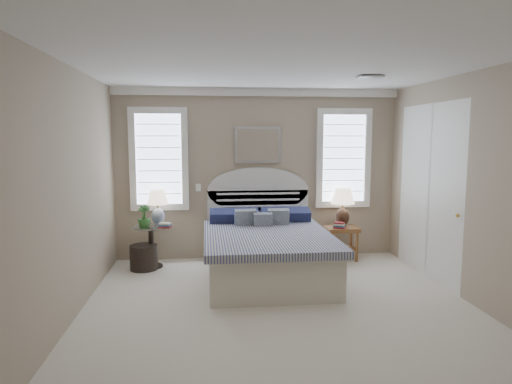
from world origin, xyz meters
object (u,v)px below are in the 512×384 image
object	(u,v)px
bed	(266,249)
lamp_left	(158,203)
nightstand_right	(342,236)
side_table_left	(151,242)
floor_pot	(144,257)
lamp_right	(343,202)

from	to	relation	value
bed	lamp_left	size ratio (longest dim) A/B	4.31
bed	nightstand_right	xyz separation A→B (m)	(1.30, 0.69, 0.00)
side_table_left	floor_pot	bearing A→B (deg)	-134.37
bed	lamp_left	bearing A→B (deg)	154.37
lamp_right	nightstand_right	bearing A→B (deg)	-109.63
bed	floor_pot	world-z (taller)	bed
bed	side_table_left	xyz separation A→B (m)	(-1.65, 0.59, 0.00)
side_table_left	lamp_left	size ratio (longest dim) A/B	1.19
nightstand_right	lamp_right	distance (m)	0.54
side_table_left	nightstand_right	bearing A→B (deg)	1.94
bed	floor_pot	distance (m)	1.83
lamp_right	floor_pot	bearing A→B (deg)	-173.87
bed	side_table_left	bearing A→B (deg)	160.26
nightstand_right	lamp_right	bearing A→B (deg)	70.37
side_table_left	lamp_right	world-z (taller)	lamp_right
side_table_left	floor_pot	world-z (taller)	side_table_left
side_table_left	lamp_left	bearing A→B (deg)	59.24
floor_pot	lamp_right	size ratio (longest dim) A/B	0.66
floor_pot	lamp_left	world-z (taller)	lamp_left
lamp_left	bed	bearing A→B (deg)	-25.63
side_table_left	bed	bearing A→B (deg)	-19.74
bed	side_table_left	world-z (taller)	bed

